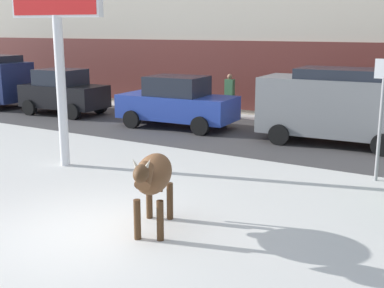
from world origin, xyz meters
The scene contains 9 objects.
ground_plane centered at (0.00, 0.00, 0.00)m, with size 120.00×120.00×0.00m, color silver.
road_strip centered at (0.00, 8.97, 0.00)m, with size 60.00×5.60×0.01m, color #423F3F.
cow_brown centered at (0.89, 0.70, 0.99)m, with size 1.15×1.90×1.54m.
car_black_hatchback centered at (-9.45, 8.86, 0.93)m, with size 3.60×2.11×1.86m.
car_blue_sedan centered at (-3.89, 8.90, 0.91)m, with size 4.31×2.19×1.84m.
car_grey_van centered at (1.75, 9.18, 1.24)m, with size 4.71×2.35×2.32m.
pedestrian_near_billboard centered at (-3.26, 11.77, 0.88)m, with size 0.36×0.24×1.73m.
pedestrian_by_cars centered at (-1.82, 11.77, 0.88)m, with size 0.36×0.24×1.73m.
street_sign centered at (3.62, 5.84, 1.67)m, with size 0.44×0.08×2.82m.
Camera 1 is at (5.76, -6.06, 3.47)m, focal length 46.96 mm.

